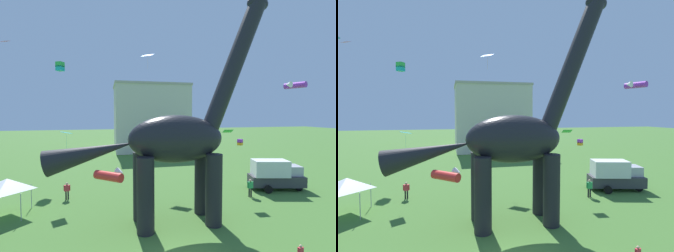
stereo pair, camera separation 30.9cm
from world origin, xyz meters
TOP-DOWN VIEW (x-y plane):
  - dinosaur_sculpture at (0.90, 5.32)m, footprint 16.63×3.52m
  - parked_box_truck at (13.56, 10.49)m, footprint 5.95×3.43m
  - person_near_flyer at (-7.75, 12.56)m, footprint 0.60×0.27m
  - person_strolling_adult at (9.57, 8.99)m, footprint 0.66×0.29m
  - festival_canopy_tent at (-11.76, 9.70)m, footprint 3.15×3.15m
  - kite_mid_center at (-10.21, 25.05)m, footprint 1.19×1.19m
  - kite_apex at (-3.78, 3.67)m, footprint 2.09×2.11m
  - kite_high_left at (-13.16, 14.35)m, footprint 0.97×0.94m
  - kite_near_high at (1.58, 21.81)m, footprint 2.02×1.94m
  - kite_mid_right at (7.87, 10.47)m, footprint 1.02×0.76m
  - kite_trailing at (18.72, 14.08)m, footprint 2.68×2.79m
  - kite_drifting at (14.25, 18.97)m, footprint 0.84×0.84m
  - kite_high_right at (-7.76, 12.85)m, footprint 1.34×1.54m
  - background_building_block at (5.61, 43.22)m, footprint 16.04×12.68m

SIDE VIEW (x-z plane):
  - person_near_flyer at x=-7.75m, z-range 0.17..1.79m
  - person_strolling_adult at x=9.57m, z-range 0.18..1.94m
  - parked_box_truck at x=13.56m, z-range 0.05..3.25m
  - festival_canopy_tent at x=-11.76m, z-range 1.04..4.04m
  - kite_drifting at x=14.25m, z-range 3.69..4.56m
  - kite_apex at x=-3.78m, z-range 3.95..4.55m
  - dinosaur_sculpture at x=0.90m, z-range -2.41..14.97m
  - kite_high_right at x=-7.76m, z-range 5.54..7.13m
  - kite_mid_right at x=7.87m, z-range 6.22..6.56m
  - background_building_block at x=5.61m, z-range 0.01..14.64m
  - kite_trailing at x=18.72m, z-range 11.32..12.11m
  - kite_mid_center at x=-10.21m, z-range 14.10..15.34m
  - kite_high_left at x=-13.16m, z-range 14.87..15.04m
  - kite_near_high at x=1.58m, z-range 15.11..17.25m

